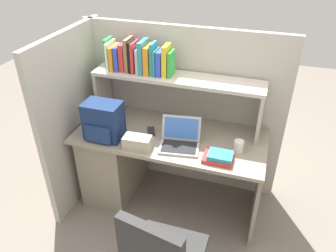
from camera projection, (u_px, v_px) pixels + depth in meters
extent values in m
plane|color=slate|center=(170.00, 199.00, 3.17)|extent=(8.00, 8.00, 0.00)
cube|color=gray|center=(170.00, 137.00, 2.79)|extent=(1.60, 0.70, 0.03)
cube|color=gray|center=(114.00, 159.00, 3.12)|extent=(0.40, 0.64, 0.70)
cube|color=gray|center=(258.00, 188.00, 2.78)|extent=(0.03, 0.64, 0.70)
cube|color=#B2ADA0|center=(182.00, 110.00, 3.06)|extent=(1.84, 0.05, 1.55)
cube|color=#B2ADA0|center=(77.00, 118.00, 2.93)|extent=(0.05, 1.06, 1.55)
cube|color=#B3A99C|center=(103.00, 92.00, 3.01)|extent=(0.03, 0.28, 0.42)
cube|color=#B3A99C|center=(260.00, 115.00, 2.65)|extent=(0.03, 0.28, 0.42)
cube|color=beige|center=(177.00, 78.00, 2.71)|extent=(1.44, 0.28, 0.03)
cube|color=green|center=(109.00, 53.00, 2.80)|extent=(0.02, 0.14, 0.26)
cube|color=white|center=(111.00, 55.00, 2.79)|extent=(0.02, 0.18, 0.24)
cube|color=orange|center=(115.00, 57.00, 2.79)|extent=(0.03, 0.18, 0.21)
cube|color=blue|center=(119.00, 57.00, 2.79)|extent=(0.03, 0.17, 0.21)
cube|color=red|center=(124.00, 56.00, 2.77)|extent=(0.04, 0.15, 0.23)
cube|color=olive|center=(129.00, 54.00, 2.75)|extent=(0.03, 0.16, 0.28)
cube|color=black|center=(132.00, 56.00, 2.73)|extent=(0.02, 0.13, 0.26)
cube|color=red|center=(135.00, 57.00, 2.73)|extent=(0.02, 0.16, 0.26)
cube|color=white|center=(139.00, 60.00, 2.74)|extent=(0.02, 0.14, 0.21)
cube|color=teal|center=(143.00, 57.00, 2.71)|extent=(0.04, 0.18, 0.27)
cube|color=orange|center=(149.00, 59.00, 2.71)|extent=(0.04, 0.18, 0.23)
cube|color=teal|center=(153.00, 59.00, 2.68)|extent=(0.02, 0.13, 0.26)
cube|color=teal|center=(156.00, 62.00, 2.69)|extent=(0.02, 0.15, 0.21)
cube|color=blue|center=(161.00, 62.00, 2.69)|extent=(0.04, 0.16, 0.21)
cube|color=yellow|center=(166.00, 60.00, 2.66)|extent=(0.04, 0.14, 0.25)
cube|color=green|center=(171.00, 64.00, 2.66)|extent=(0.02, 0.13, 0.21)
cube|color=#B7BABF|center=(179.00, 147.00, 2.61)|extent=(0.34, 0.26, 0.02)
cube|color=black|center=(179.00, 147.00, 2.60)|extent=(0.30, 0.21, 0.00)
cube|color=#B7BABF|center=(181.00, 128.00, 2.65)|extent=(0.32, 0.12, 0.19)
cube|color=#3F72CC|center=(181.00, 128.00, 2.65)|extent=(0.28, 0.10, 0.16)
cube|color=navy|center=(104.00, 120.00, 2.68)|extent=(0.30, 0.20, 0.31)
cube|color=navy|center=(98.00, 135.00, 2.63)|extent=(0.22, 0.04, 0.14)
cube|color=#262628|center=(151.00, 131.00, 2.80)|extent=(0.09, 0.12, 0.03)
cylinder|color=white|center=(239.00, 146.00, 2.56)|extent=(0.08, 0.08, 0.09)
cube|color=#BFB299|center=(137.00, 142.00, 2.60)|extent=(0.23, 0.13, 0.10)
cube|color=red|center=(218.00, 158.00, 2.49)|extent=(0.22, 0.18, 0.03)
cube|color=teal|center=(220.00, 155.00, 2.46)|extent=(0.18, 0.14, 0.03)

